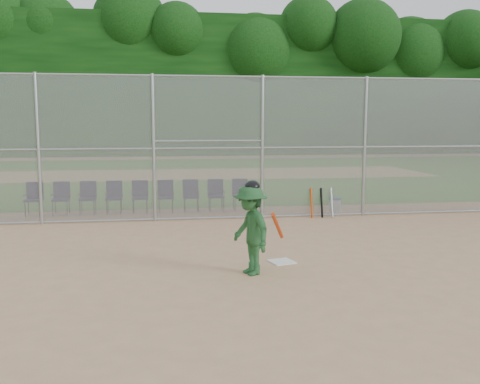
{
  "coord_description": "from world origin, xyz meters",
  "views": [
    {
      "loc": [
        -1.81,
        -9.71,
        2.74
      ],
      "look_at": [
        0.0,
        2.5,
        1.1
      ],
      "focal_mm": 40.0,
      "sensor_mm": 36.0,
      "label": 1
    }
  ],
  "objects": [
    {
      "name": "chair_6",
      "position": [
        -0.92,
        6.44,
        0.48
      ],
      "size": [
        0.54,
        0.52,
        0.96
      ],
      "primitive_type": null,
      "color": "#0F0E35",
      "rests_on": "ground"
    },
    {
      "name": "chair_4",
      "position": [
        -2.45,
        6.44,
        0.48
      ],
      "size": [
        0.54,
        0.52,
        0.96
      ],
      "primitive_type": null,
      "color": "#0F0E35",
      "rests_on": "ground"
    },
    {
      "name": "chair_5",
      "position": [
        -1.69,
        6.44,
        0.48
      ],
      "size": [
        0.54,
        0.52,
        0.96
      ],
      "primitive_type": null,
      "color": "#0F0E35",
      "rests_on": "ground"
    },
    {
      "name": "chair_8",
      "position": [
        0.61,
        6.44,
        0.48
      ],
      "size": [
        0.54,
        0.52,
        0.96
      ],
      "primitive_type": null,
      "color": "#0F0E35",
      "rests_on": "ground"
    },
    {
      "name": "ground",
      "position": [
        0.0,
        0.0,
        0.0
      ],
      "size": [
        100.0,
        100.0,
        0.0
      ],
      "primitive_type": "plane",
      "color": "tan",
      "rests_on": "ground"
    },
    {
      "name": "batter_at_plate",
      "position": [
        -0.25,
        -0.46,
        0.82
      ],
      "size": [
        1.05,
        1.33,
        1.7
      ],
      "color": "#205027",
      "rests_on": "ground"
    },
    {
      "name": "chair_1",
      "position": [
        -4.75,
        6.44,
        0.48
      ],
      "size": [
        0.54,
        0.52,
        0.96
      ],
      "primitive_type": null,
      "color": "#0F0E35",
      "rests_on": "ground"
    },
    {
      "name": "water_cooler",
      "position": [
        3.32,
        5.5,
        0.24
      ],
      "size": [
        0.37,
        0.37,
        0.47
      ],
      "color": "white",
      "rests_on": "ground"
    },
    {
      "name": "treeline",
      "position": [
        0.0,
        20.0,
        5.5
      ],
      "size": [
        81.0,
        60.0,
        11.0
      ],
      "color": "black",
      "rests_on": "ground"
    },
    {
      "name": "spare_bats",
      "position": [
        2.72,
        4.9,
        0.42
      ],
      "size": [
        0.66,
        0.28,
        0.85
      ],
      "color": "#D84C14",
      "rests_on": "ground"
    },
    {
      "name": "grass_strip",
      "position": [
        0.0,
        18.0,
        0.01
      ],
      "size": [
        100.0,
        100.0,
        0.0
      ],
      "primitive_type": "plane",
      "color": "#2F651E",
      "rests_on": "ground"
    },
    {
      "name": "dirt_patch_far",
      "position": [
        0.0,
        18.0,
        0.01
      ],
      "size": [
        24.0,
        24.0,
        0.0
      ],
      "primitive_type": "plane",
      "color": "tan",
      "rests_on": "ground"
    },
    {
      "name": "chair_3",
      "position": [
        -3.22,
        6.44,
        0.48
      ],
      "size": [
        0.54,
        0.52,
        0.96
      ],
      "primitive_type": null,
      "color": "#0F0E35",
      "rests_on": "ground"
    },
    {
      "name": "backstop_fence",
      "position": [
        0.0,
        5.0,
        2.07
      ],
      "size": [
        16.09,
        0.09,
        4.0
      ],
      "color": "gray",
      "rests_on": "ground"
    },
    {
      "name": "chair_2",
      "position": [
        -3.98,
        6.44,
        0.48
      ],
      "size": [
        0.54,
        0.52,
        0.96
      ],
      "primitive_type": null,
      "color": "#0F0E35",
      "rests_on": "ground"
    },
    {
      "name": "chair_7",
      "position": [
        -0.16,
        6.44,
        0.48
      ],
      "size": [
        0.54,
        0.52,
        0.96
      ],
      "primitive_type": null,
      "color": "#0F0E35",
      "rests_on": "ground"
    },
    {
      "name": "home_plate",
      "position": [
        0.49,
        0.25,
        0.01
      ],
      "size": [
        0.54,
        0.54,
        0.02
      ],
      "primitive_type": "cube",
      "rotation": [
        0.0,
        0.0,
        0.27
      ],
      "color": "white",
      "rests_on": "ground"
    },
    {
      "name": "chair_0",
      "position": [
        -5.51,
        6.44,
        0.48
      ],
      "size": [
        0.54,
        0.52,
        0.96
      ],
      "primitive_type": null,
      "color": "#0F0E35",
      "rests_on": "ground"
    }
  ]
}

